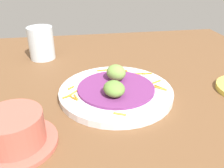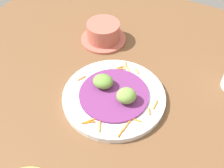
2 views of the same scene
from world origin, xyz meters
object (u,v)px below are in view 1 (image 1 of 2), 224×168
object	(u,v)px
terracotta_bowl	(14,132)
water_glass	(41,43)
main_plate	(116,92)
guac_scoop_left	(116,89)
guac_scoop_center	(116,73)

from	to	relation	value
terracotta_bowl	water_glass	world-z (taller)	water_glass
main_plate	terracotta_bowl	distance (cm)	24.93
main_plate	terracotta_bowl	world-z (taller)	terracotta_bowl
main_plate	water_glass	bearing A→B (deg)	35.19
guac_scoop_left	main_plate	bearing A→B (deg)	-10.03
water_glass	guac_scoop_left	bearing A→B (deg)	-149.11
guac_scoop_center	water_glass	size ratio (longest dim) A/B	0.49
water_glass	guac_scoop_center	bearing A→B (deg)	-139.75
main_plate	guac_scoop_center	size ratio (longest dim) A/B	5.36
main_plate	guac_scoop_center	distance (cm)	5.11
main_plate	guac_scoop_left	xyz separation A→B (cm)	(-3.80, 0.67, 3.05)
main_plate	terracotta_bowl	size ratio (longest dim) A/B	1.88
guac_scoop_left	water_glass	xyz separation A→B (cm)	(31.33, 18.74, 1.29)
guac_scoop_center	terracotta_bowl	xyz separation A→B (cm)	(-18.11, 20.98, -1.27)
main_plate	guac_scoop_center	world-z (taller)	guac_scoop_center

